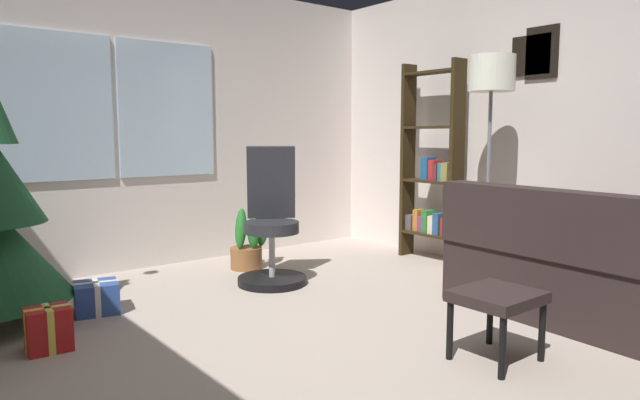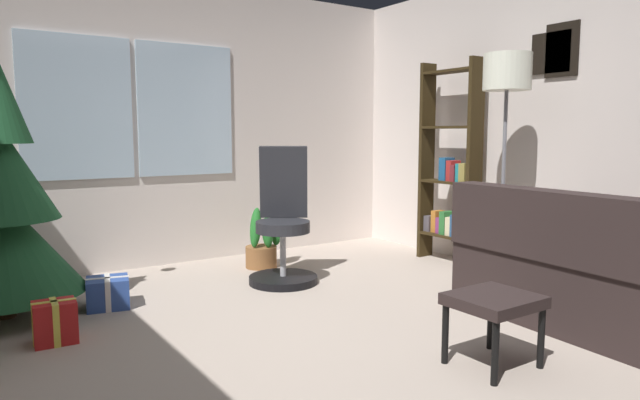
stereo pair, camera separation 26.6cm
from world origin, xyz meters
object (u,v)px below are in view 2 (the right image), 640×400
object	(u,v)px
gift_box_blue	(108,293)
bookshelf	(450,176)
gift_box_red	(55,322)
potted_plant	(265,243)
floor_lamp	(507,89)
footstool	(494,306)
office_chair	(283,229)
couch	(640,284)

from	to	relation	value
gift_box_blue	bookshelf	size ratio (longest dim) A/B	0.17
gift_box_red	potted_plant	distance (m)	2.17
floor_lamp	potted_plant	world-z (taller)	floor_lamp
footstool	gift_box_red	xyz separation A→B (m)	(-1.85, 1.65, -0.20)
gift_box_blue	floor_lamp	xyz separation A→B (m)	(2.76, -1.17, 1.46)
footstool	bookshelf	size ratio (longest dim) A/B	0.23
footstool	gift_box_blue	bearing A→B (deg)	123.11
office_chair	footstool	bearing A→B (deg)	-89.05
gift_box_red	office_chair	bearing A→B (deg)	14.07
gift_box_blue	bookshelf	distance (m)	3.16
office_chair	potted_plant	bearing A→B (deg)	77.60
footstool	gift_box_blue	world-z (taller)	footstool
footstool	potted_plant	distance (m)	2.64
footstool	gift_box_red	world-z (taller)	footstool
gift_box_red	potted_plant	bearing A→B (deg)	27.04
couch	bookshelf	size ratio (longest dim) A/B	1.09
office_chair	bookshelf	size ratio (longest dim) A/B	0.59
gift_box_red	bookshelf	size ratio (longest dim) A/B	0.13
potted_plant	floor_lamp	bearing A→B (deg)	-52.39
couch	gift_box_blue	size ratio (longest dim) A/B	6.25
footstool	floor_lamp	world-z (taller)	floor_lamp
footstool	floor_lamp	bearing A→B (deg)	37.02
gift_box_red	potted_plant	xyz separation A→B (m)	(1.93, 0.98, 0.10)
floor_lamp	footstool	bearing A→B (deg)	-142.98
couch	office_chair	world-z (taller)	office_chair
floor_lamp	potted_plant	size ratio (longest dim) A/B	2.81
couch	gift_box_red	distance (m)	3.48
gift_box_red	office_chair	world-z (taller)	office_chair
gift_box_blue	potted_plant	world-z (taller)	potted_plant
gift_box_red	floor_lamp	bearing A→B (deg)	-11.40
office_chair	gift_box_red	bearing A→B (deg)	-165.93
couch	footstool	bearing A→B (deg)	170.08
couch	potted_plant	xyz separation A→B (m)	(-1.02, 2.83, -0.09)
gift_box_red	floor_lamp	xyz separation A→B (m)	(3.18, -0.64, 1.44)
couch	office_chair	xyz separation A→B (m)	(-1.14, 2.30, 0.12)
gift_box_red	gift_box_blue	size ratio (longest dim) A/B	0.77
gift_box_red	office_chair	xyz separation A→B (m)	(1.81, 0.45, 0.31)
couch	floor_lamp	size ratio (longest dim) A/B	1.13
potted_plant	bookshelf	bearing A→B (deg)	-26.97
gift_box_blue	office_chair	distance (m)	1.43
gift_box_red	gift_box_blue	world-z (taller)	gift_box_red
couch	gift_box_blue	world-z (taller)	couch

